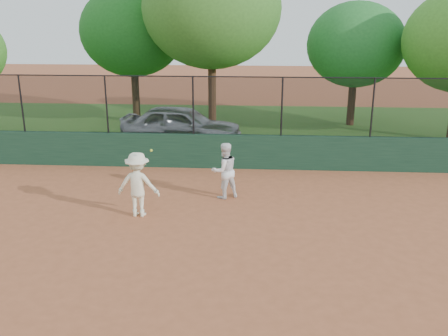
# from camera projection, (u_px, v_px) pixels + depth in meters

# --- Properties ---
(ground) EXTENTS (80.00, 80.00, 0.00)m
(ground) POSITION_uv_depth(u_px,v_px,m) (184.00, 243.00, 11.85)
(ground) COLOR #B05D39
(ground) RESTS_ON ground
(back_wall) EXTENTS (26.00, 0.20, 1.20)m
(back_wall) POSITION_uv_depth(u_px,v_px,m) (208.00, 151.00, 17.38)
(back_wall) COLOR #1C3E29
(back_wall) RESTS_ON ground
(grass_strip) EXTENTS (36.00, 12.00, 0.01)m
(grass_strip) POSITION_uv_depth(u_px,v_px,m) (221.00, 129.00, 23.26)
(grass_strip) COLOR #2B571B
(grass_strip) RESTS_ON ground
(parked_car) EXTENTS (5.02, 2.39, 1.66)m
(parked_car) POSITION_uv_depth(u_px,v_px,m) (181.00, 126.00, 20.12)
(parked_car) COLOR #9FA3A8
(parked_car) RESTS_ON ground
(player_second) EXTENTS (1.01, 0.94, 1.66)m
(player_second) POSITION_uv_depth(u_px,v_px,m) (224.00, 171.00, 14.52)
(player_second) COLOR white
(player_second) RESTS_ON ground
(player_main) EXTENTS (1.18, 0.75, 1.96)m
(player_main) POSITION_uv_depth(u_px,v_px,m) (138.00, 185.00, 13.21)
(player_main) COLOR white
(player_main) RESTS_ON ground
(fence_assembly) EXTENTS (26.00, 0.06, 2.00)m
(fence_assembly) POSITION_uv_depth(u_px,v_px,m) (207.00, 105.00, 16.88)
(fence_assembly) COLOR black
(fence_assembly) RESTS_ON back_wall
(tree_1) EXTENTS (4.92, 4.48, 6.48)m
(tree_1) POSITION_uv_depth(u_px,v_px,m) (132.00, 31.00, 23.45)
(tree_1) COLOR #3F2B15
(tree_1) RESTS_ON ground
(tree_2) EXTENTS (5.99, 5.44, 7.97)m
(tree_2) POSITION_uv_depth(u_px,v_px,m) (212.00, 8.00, 21.30)
(tree_2) COLOR #4C2E1B
(tree_2) RESTS_ON ground
(tree_3) EXTENTS (4.52, 4.10, 5.72)m
(tree_3) POSITION_uv_depth(u_px,v_px,m) (356.00, 45.00, 22.96)
(tree_3) COLOR #422716
(tree_3) RESTS_ON ground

